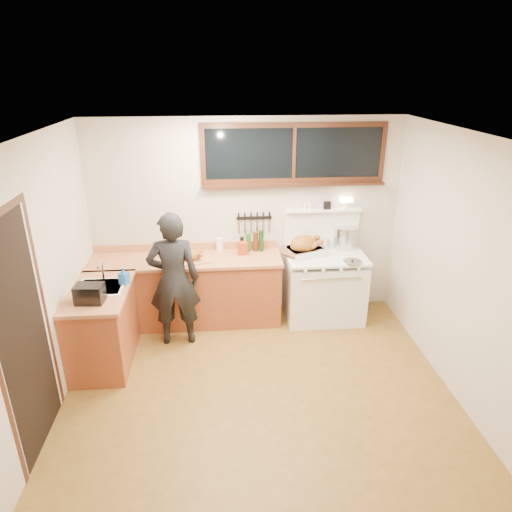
{
  "coord_description": "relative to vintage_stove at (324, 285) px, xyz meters",
  "views": [
    {
      "loc": [
        -0.36,
        -3.92,
        3.14
      ],
      "look_at": [
        0.05,
        0.85,
        1.15
      ],
      "focal_mm": 32.0,
      "sensor_mm": 36.0,
      "label": 1
    }
  ],
  "objects": [
    {
      "name": "saucepan",
      "position": [
        0.02,
        0.27,
        0.5
      ],
      "size": [
        0.2,
        0.3,
        0.13
      ],
      "color": "silver",
      "rests_on": "vintage_stove"
    },
    {
      "name": "vintage_stove",
      "position": [
        0.0,
        0.0,
        0.0
      ],
      "size": [
        1.02,
        0.74,
        1.57
      ],
      "color": "white",
      "rests_on": "ground"
    },
    {
      "name": "counter_left",
      "position": [
        -2.7,
        -0.79,
        -0.01
      ],
      "size": [
        0.64,
        1.09,
        0.9
      ],
      "color": "brown",
      "rests_on": "ground"
    },
    {
      "name": "back_window",
      "position": [
        -0.4,
        0.31,
        1.6
      ],
      "size": [
        2.32,
        0.13,
        0.77
      ],
      "color": "black",
      "rests_on": "room_shell"
    },
    {
      "name": "toaster",
      "position": [
        -2.7,
        -1.05,
        0.53
      ],
      "size": [
        0.3,
        0.22,
        0.19
      ],
      "color": "black",
      "rests_on": "counter_left"
    },
    {
      "name": "bottle_cluster",
      "position": [
        -0.91,
        0.22,
        0.56
      ],
      "size": [
        0.31,
        0.07,
        0.28
      ],
      "color": "black",
      "rests_on": "counter_back"
    },
    {
      "name": "knife_strip",
      "position": [
        -0.9,
        0.32,
        0.84
      ],
      "size": [
        0.46,
        0.03,
        0.28
      ],
      "color": "black",
      "rests_on": "room_shell"
    },
    {
      "name": "left_doorway",
      "position": [
        -2.99,
        -1.96,
        0.62
      ],
      "size": [
        0.02,
        1.04,
        2.17
      ],
      "color": "black",
      "rests_on": "ground"
    },
    {
      "name": "counter_back",
      "position": [
        -1.8,
        0.04,
        -0.01
      ],
      "size": [
        2.44,
        0.64,
        1.0
      ],
      "color": "brown",
      "rests_on": "ground"
    },
    {
      "name": "roast_turkey",
      "position": [
        -0.28,
        0.04,
        0.54
      ],
      "size": [
        0.58,
        0.51,
        0.26
      ],
      "color": "silver",
      "rests_on": "vintage_stove"
    },
    {
      "name": "room_shell",
      "position": [
        -1.0,
        -1.41,
        1.18
      ],
      "size": [
        4.1,
        3.6,
        2.65
      ],
      "color": "beige",
      "rests_on": "ground"
    },
    {
      "name": "stockpot",
      "position": [
        0.31,
        0.24,
        0.58
      ],
      "size": [
        0.39,
        0.39,
        0.3
      ],
      "color": "silver",
      "rests_on": "vintage_stove"
    },
    {
      "name": "ground_plane",
      "position": [
        -1.0,
        -1.41,
        -0.48
      ],
      "size": [
        4.0,
        3.5,
        0.02
      ],
      "primitive_type": "cube",
      "color": "brown"
    },
    {
      "name": "sink_unit",
      "position": [
        -2.68,
        -0.71,
        0.38
      ],
      "size": [
        0.5,
        0.45,
        0.37
      ],
      "color": "white",
      "rests_on": "counter_left"
    },
    {
      "name": "cutting_board",
      "position": [
        -1.71,
        -0.05,
        0.49
      ],
      "size": [
        0.53,
        0.46,
        0.15
      ],
      "color": "#B66F48",
      "rests_on": "counter_back"
    },
    {
      "name": "coffee_tin",
      "position": [
        -1.07,
        0.11,
        0.52
      ],
      "size": [
        0.13,
        0.11,
        0.17
      ],
      "color": "#9F2E11",
      "rests_on": "counter_back"
    },
    {
      "name": "pot_lid",
      "position": [
        0.27,
        -0.28,
        0.45
      ],
      "size": [
        0.28,
        0.28,
        0.04
      ],
      "color": "silver",
      "rests_on": "vintage_stove"
    },
    {
      "name": "soap_bottle",
      "position": [
        -2.43,
        -0.64,
        0.53
      ],
      "size": [
        0.12,
        0.12,
        0.2
      ],
      "color": "blue",
      "rests_on": "counter_left"
    },
    {
      "name": "man",
      "position": [
        -1.91,
        -0.44,
        0.36
      ],
      "size": [
        0.62,
        0.43,
        1.66
      ],
      "color": "black",
      "rests_on": "ground"
    },
    {
      "name": "pitcher",
      "position": [
        -1.36,
        0.25,
        0.52
      ],
      "size": [
        0.1,
        0.1,
        0.18
      ],
      "color": "white",
      "rests_on": "counter_back"
    }
  ]
}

